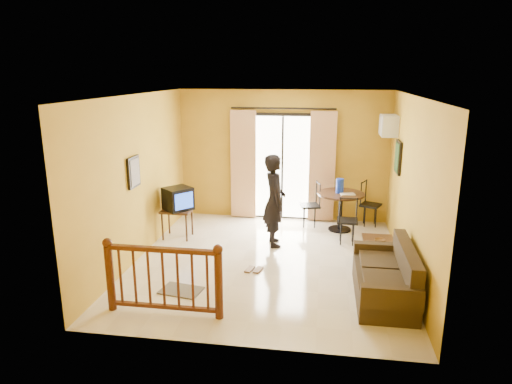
# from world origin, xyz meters

# --- Properties ---
(ground) EXTENTS (5.00, 5.00, 0.00)m
(ground) POSITION_xyz_m (0.00, 0.00, 0.00)
(ground) COLOR beige
(ground) RESTS_ON ground
(room_shell) EXTENTS (5.00, 5.00, 5.00)m
(room_shell) POSITION_xyz_m (0.00, 0.00, 1.70)
(room_shell) COLOR white
(room_shell) RESTS_ON ground
(balcony_door) EXTENTS (2.25, 0.14, 2.46)m
(balcony_door) POSITION_xyz_m (0.00, 2.43, 1.19)
(balcony_door) COLOR black
(balcony_door) RESTS_ON ground
(tv_table) EXTENTS (0.57, 0.48, 0.57)m
(tv_table) POSITION_xyz_m (-1.90, 0.94, 0.50)
(tv_table) COLOR black
(tv_table) RESTS_ON ground
(television) EXTENTS (0.65, 0.65, 0.44)m
(television) POSITION_xyz_m (-1.87, 0.94, 0.79)
(television) COLOR black
(television) RESTS_ON tv_table
(picture_left) EXTENTS (0.05, 0.42, 0.52)m
(picture_left) POSITION_xyz_m (-2.22, -0.20, 1.55)
(picture_left) COLOR black
(picture_left) RESTS_ON room_shell
(dining_table) EXTENTS (0.94, 0.94, 0.79)m
(dining_table) POSITION_xyz_m (1.25, 1.86, 0.62)
(dining_table) COLOR black
(dining_table) RESTS_ON ground
(water_jug) EXTENTS (0.16, 0.16, 0.29)m
(water_jug) POSITION_xyz_m (1.22, 1.88, 0.93)
(water_jug) COLOR #1430BE
(water_jug) RESTS_ON dining_table
(serving_tray) EXTENTS (0.31, 0.24, 0.02)m
(serving_tray) POSITION_xyz_m (1.38, 1.76, 0.80)
(serving_tray) COLOR beige
(serving_tray) RESTS_ON dining_table
(dining_chairs) EXTENTS (1.77, 1.60, 0.95)m
(dining_chairs) POSITION_xyz_m (1.29, 1.79, 0.00)
(dining_chairs) COLOR black
(dining_chairs) RESTS_ON ground
(air_conditioner) EXTENTS (0.31, 0.60, 0.40)m
(air_conditioner) POSITION_xyz_m (2.09, 1.95, 2.15)
(air_conditioner) COLOR silver
(air_conditioner) RESTS_ON room_shell
(botanical_print) EXTENTS (0.05, 0.50, 0.60)m
(botanical_print) POSITION_xyz_m (2.22, 1.30, 1.65)
(botanical_print) COLOR black
(botanical_print) RESTS_ON room_shell
(coffee_table) EXTENTS (0.52, 0.93, 0.41)m
(coffee_table) POSITION_xyz_m (1.85, 0.11, 0.28)
(coffee_table) COLOR black
(coffee_table) RESTS_ON ground
(bowl) EXTENTS (0.21, 0.21, 0.06)m
(bowl) POSITION_xyz_m (1.85, 0.15, 0.44)
(bowl) COLOR brown
(bowl) RESTS_ON coffee_table
(sofa) EXTENTS (0.78, 1.68, 0.80)m
(sofa) POSITION_xyz_m (1.85, -1.02, 0.30)
(sofa) COLOR #302312
(sofa) RESTS_ON ground
(standing_person) EXTENTS (0.57, 0.72, 1.72)m
(standing_person) POSITION_xyz_m (0.01, 0.85, 0.86)
(standing_person) COLOR black
(standing_person) RESTS_ON ground
(stair_balustrade) EXTENTS (1.63, 0.13, 1.04)m
(stair_balustrade) POSITION_xyz_m (-1.15, -1.90, 0.56)
(stair_balustrade) COLOR #471E0F
(stair_balustrade) RESTS_ON ground
(doormat) EXTENTS (0.66, 0.50, 0.02)m
(doormat) POSITION_xyz_m (-1.14, -1.24, 0.01)
(doormat) COLOR #595347
(doormat) RESTS_ON ground
(sandals) EXTENTS (0.29, 0.27, 0.03)m
(sandals) POSITION_xyz_m (-0.18, -0.36, 0.01)
(sandals) COLOR brown
(sandals) RESTS_ON ground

